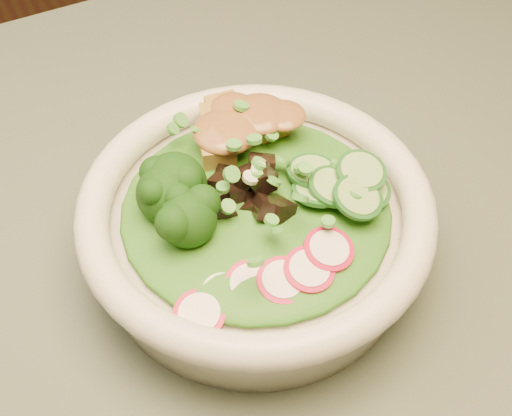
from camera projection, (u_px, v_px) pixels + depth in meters
name	position (u px, v px, depth m)	size (l,w,h in m)	color
dining_table	(110.00, 407.00, 0.59)	(1.20, 0.80, 0.75)	black
salad_bowl	(256.00, 225.00, 0.52)	(0.26, 0.26, 0.07)	silver
lettuce_bed	(256.00, 207.00, 0.51)	(0.19, 0.19, 0.02)	#1E5A13
broccoli_florets	(171.00, 208.00, 0.49)	(0.08, 0.07, 0.04)	black
radish_slices	(279.00, 275.00, 0.46)	(0.10, 0.04, 0.02)	#B00D32
cucumber_slices	(342.00, 185.00, 0.51)	(0.07, 0.07, 0.03)	#9BBF6A
mushroom_heap	(253.00, 183.00, 0.50)	(0.07, 0.07, 0.04)	black
tofu_cubes	(242.00, 138.00, 0.54)	(0.09, 0.06, 0.03)	olive
peanut_sauce	(242.00, 126.00, 0.53)	(0.07, 0.05, 0.02)	brown
scallion_garnish	(256.00, 186.00, 0.49)	(0.18, 0.18, 0.02)	green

